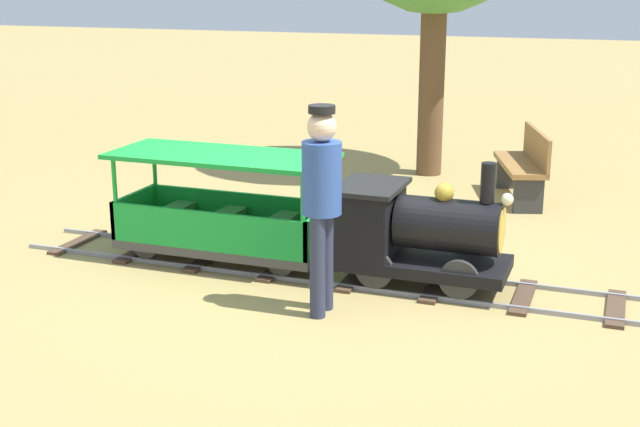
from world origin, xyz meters
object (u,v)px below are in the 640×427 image
at_px(passenger_car, 224,217).
at_px(conductor_person, 322,194).
at_px(locomotive, 413,231).
at_px(park_bench, 524,165).

relative_size(passenger_car, conductor_person, 1.23).
height_order(locomotive, passenger_car, locomotive).
bearing_deg(locomotive, conductor_person, -31.29).
height_order(conductor_person, park_bench, conductor_person).
bearing_deg(passenger_car, locomotive, 90.00).
bearing_deg(park_bench, conductor_person, -14.25).
height_order(passenger_car, park_bench, passenger_car).
distance_m(passenger_car, conductor_person, 1.59).
relative_size(passenger_car, park_bench, 1.47).
height_order(locomotive, park_bench, locomotive).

